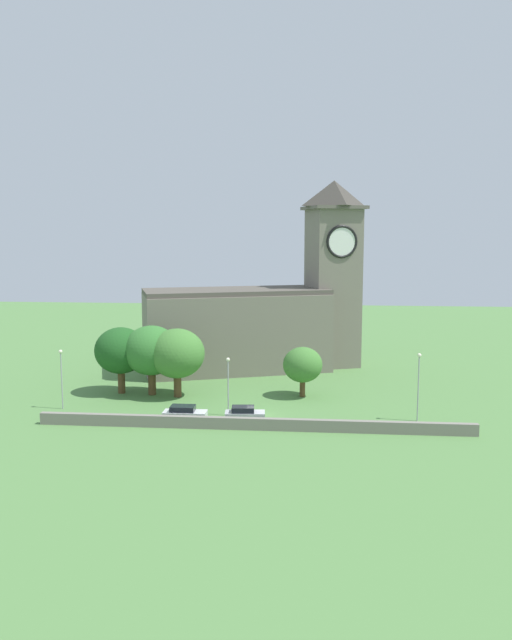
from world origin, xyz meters
name	(u,v)px	position (x,y,z in m)	size (l,w,h in m)	color
ground_plane	(267,385)	(0.00, 15.00, 0.00)	(200.00, 200.00, 0.00)	#517F42
church	(264,313)	(-1.31, 26.08, 8.55)	(34.49, 19.99, 28.62)	slate
quay_barrier	(253,424)	(0.00, -5.01, 0.64)	(46.48, 0.70, 1.28)	gray
car_white	(184,413)	(-7.88, -2.51, 0.87)	(4.80, 2.31, 1.72)	silver
car_silver	(244,414)	(-1.23, -2.05, 0.85)	(4.54, 2.52, 1.68)	silver
streetlamp_west_end	(61,370)	(-23.23, 0.96, 4.74)	(0.44, 0.44, 7.11)	#9EA0A5
streetlamp_west_mid	(228,377)	(-3.32, 0.03, 4.52)	(0.44, 0.44, 6.72)	#9EA0A5
streetlamp_central	(419,377)	(17.82, -0.19, 5.03)	(0.44, 0.44, 7.63)	#9EA0A5
tree_riverside_west	(151,351)	(-14.38, 8.58, 5.76)	(7.08, 7.08, 8.98)	brown
tree_churchyard	(303,365)	(4.93, 9.33, 4.12)	(5.00, 5.00, 6.39)	brown
tree_riverside_east	(121,351)	(-18.55, 9.04, 5.58)	(6.67, 6.67, 8.63)	brown
tree_by_tower	(177,354)	(-10.88, 7.83, 5.57)	(6.98, 6.98, 8.75)	brown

